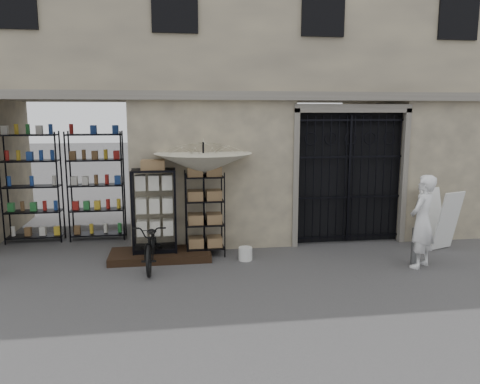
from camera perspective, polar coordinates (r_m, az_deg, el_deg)
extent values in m
plane|color=#242427|center=(8.47, 6.88, -10.49)|extent=(80.00, 80.00, 0.00)
cube|color=tan|center=(11.96, 2.04, 17.29)|extent=(14.00, 4.00, 9.00)
cube|color=black|center=(10.81, -20.96, 1.53)|extent=(3.00, 1.70, 3.00)
cube|color=black|center=(11.34, -20.60, 0.62)|extent=(2.70, 0.50, 2.50)
cube|color=black|center=(10.77, 12.84, 1.90)|extent=(2.50, 0.06, 3.00)
cube|color=black|center=(10.63, 13.14, 1.51)|extent=(0.05, 0.05, 2.80)
cube|color=black|center=(9.64, -9.67, -7.58)|extent=(2.00, 0.90, 0.15)
cube|color=black|center=(9.68, -10.27, -6.77)|extent=(0.86, 0.55, 0.09)
cube|color=silver|center=(9.24, -10.37, -2.56)|extent=(0.77, 0.05, 1.55)
cube|color=silver|center=(9.51, -10.39, -2.78)|extent=(0.72, 0.41, 1.29)
cube|color=olive|center=(9.36, -10.57, 3.01)|extent=(0.48, 0.38, 0.18)
cube|color=black|center=(9.62, -4.32, -2.60)|extent=(0.90, 0.76, 1.74)
cube|color=olive|center=(9.63, -4.32, -2.92)|extent=(0.76, 0.62, 1.31)
cylinder|color=black|center=(9.56, -4.43, -0.89)|extent=(0.05, 0.05, 2.33)
imported|color=beige|center=(9.45, -4.49, 4.17)|extent=(2.13, 2.15, 1.57)
cylinder|color=silver|center=(9.40, 0.66, -7.53)|extent=(0.33, 0.33, 0.26)
imported|color=black|center=(9.20, -10.60, -8.94)|extent=(0.63, 0.92, 1.70)
cylinder|color=slate|center=(9.67, 20.54, -6.23)|extent=(0.14, 0.14, 0.72)
imported|color=silver|center=(9.67, 21.00, -8.50)|extent=(1.59, 1.81, 0.42)
cube|color=silver|center=(10.84, 24.02, -3.21)|extent=(0.66, 0.49, 1.26)
cube|color=silver|center=(11.07, 22.42, -2.85)|extent=(0.66, 0.49, 1.26)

